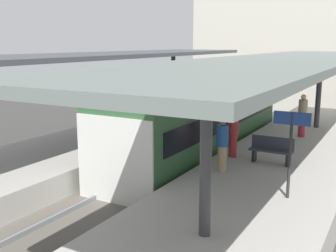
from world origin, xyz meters
TOP-DOWN VIEW (x-y plane):
  - ground_plane at (0.00, 0.00)m, footprint 80.00×80.00m
  - platform_left at (-3.80, 0.00)m, footprint 4.40×28.00m
  - platform_right at (3.80, 0.00)m, footprint 4.40×28.00m
  - track_ballast at (0.00, 0.00)m, footprint 3.20×28.00m
  - rail_near_side at (-0.72, 0.00)m, footprint 0.08×28.00m
  - rail_far_side at (0.72, 0.00)m, footprint 0.08×28.00m
  - commuter_train at (0.00, 3.10)m, footprint 2.78×11.96m
  - canopy_left at (-3.80, 1.40)m, footprint 4.18×21.00m
  - canopy_right at (3.80, 1.40)m, footprint 4.18×21.00m
  - platform_bench at (3.57, 0.89)m, footprint 1.40×0.41m
  - platform_sign at (4.79, -1.97)m, footprint 0.90×0.08m
  - passenger_near_bench at (2.49, -0.74)m, footprint 0.36×0.36m
  - passenger_mid_platform at (2.20, 0.99)m, footprint 0.36×0.36m
  - passenger_far_end at (3.60, 5.35)m, footprint 0.36×0.36m
  - station_building_backdrop at (1.86, 20.00)m, footprint 18.00×6.00m

SIDE VIEW (x-z plane):
  - ground_plane at x=0.00m, z-range 0.00..0.00m
  - track_ballast at x=0.00m, z-range 0.00..0.20m
  - rail_near_side at x=-0.72m, z-range 0.20..0.34m
  - rail_far_side at x=0.72m, z-range 0.20..0.34m
  - platform_left at x=-3.80m, z-range 0.00..1.00m
  - platform_right at x=3.80m, z-range 0.00..1.00m
  - platform_bench at x=3.57m, z-range 1.03..1.89m
  - commuter_train at x=0.00m, z-range 0.18..3.28m
  - passenger_mid_platform at x=2.20m, z-range 1.03..2.64m
  - passenger_near_bench at x=2.49m, z-range 1.03..2.69m
  - passenger_far_end at x=3.60m, z-range 1.04..2.82m
  - platform_sign at x=4.79m, z-range 1.52..3.73m
  - canopy_right at x=3.80m, z-range 2.58..5.99m
  - canopy_left at x=-3.80m, z-range 2.60..6.04m
  - station_building_backdrop at x=1.86m, z-range 0.00..11.00m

